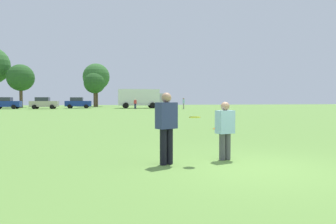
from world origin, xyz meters
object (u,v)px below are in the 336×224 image
frisbee (195,117)px  parked_car_mid_left (44,103)px  player_thrower (166,124)px  parked_car_center (78,103)px  player_defender (225,128)px  bystander_far_jogger (184,103)px  traffic_cone (217,125)px  parked_car_near_left (6,103)px  box_truck (142,98)px  bystander_sideline_watcher (135,103)px

frisbee → parked_car_mid_left: bearing=103.7°
player_thrower → parked_car_center: (-5.46, 47.78, -0.04)m
player_defender → bystander_far_jogger: 41.04m
parked_car_mid_left → bystander_far_jogger: size_ratio=2.46×
traffic_cone → parked_car_near_left: parked_car_near_left is taller
frisbee → bystander_far_jogger: size_ratio=0.16×
traffic_cone → box_truck: 38.32m
box_truck → bystander_sideline_watcher: (-1.55, -3.42, -0.87)m
traffic_cone → bystander_far_jogger: bearing=78.6°
parked_car_near_left → bystander_far_jogger: bearing=-13.0°
parked_car_near_left → box_truck: box_truck is taller
parked_car_near_left → parked_car_mid_left: bearing=-8.8°
parked_car_near_left → bystander_sideline_watcher: (19.76, -3.41, -0.04)m
player_thrower → parked_car_near_left: size_ratio=0.40×
parked_car_mid_left → box_truck: (15.58, 0.91, 0.83)m
player_thrower → bystander_sideline_watcher: size_ratio=1.09×
parked_car_mid_left → parked_car_near_left: bearing=171.2°
parked_car_near_left → box_truck: (21.31, 0.02, 0.83)m
traffic_cone → parked_car_near_left: (-20.47, 38.26, 0.69)m
bystander_sideline_watcher → bystander_far_jogger: bearing=-21.3°
frisbee → traffic_cone: 9.13m
player_defender → parked_car_center: 48.02m
player_thrower → parked_car_center: bearing=96.5°
box_truck → player_defender: bearing=-94.4°
player_thrower → bystander_far_jogger: (10.74, 40.28, 0.01)m
frisbee → parked_car_center: parked_car_center is taller
parked_car_mid_left → bystander_sideline_watcher: bearing=-10.2°
player_thrower → frisbee: 0.69m
traffic_cone → box_truck: (0.84, 38.28, 1.52)m
player_thrower → bystander_sideline_watcher: bearing=85.2°
parked_car_center → player_thrower: bearing=-83.5°
traffic_cone → box_truck: bearing=88.7°
player_defender → parked_car_near_left: parked_car_near_left is taller
box_truck → bystander_sideline_watcher: bearing=-114.3°
bystander_sideline_watcher → parked_car_mid_left: bearing=169.8°
player_defender → parked_car_near_left: (-17.76, 46.20, 0.09)m
player_thrower → traffic_cone: size_ratio=3.57×
frisbee → box_truck: (4.47, 46.60, 0.63)m
bystander_far_jogger → parked_car_center: bearing=155.2°
player_thrower → box_truck: 46.78m
player_defender → box_truck: (3.55, 46.22, 0.92)m
player_defender → frisbee: player_defender is taller
player_defender → bystander_sideline_watcher: bystander_sideline_watcher is taller
parked_car_mid_left → box_truck: box_truck is taller
box_truck → bystander_far_jogger: bearing=-48.0°
parked_car_center → bystander_sideline_watcher: bearing=-27.5°
box_truck → bystander_sideline_watcher: box_truck is taller
parked_car_mid_left → parked_car_center: (4.99, 2.19, 0.00)m
player_thrower → bystander_sideline_watcher: 43.22m
parked_car_mid_left → player_thrower: bearing=-77.1°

